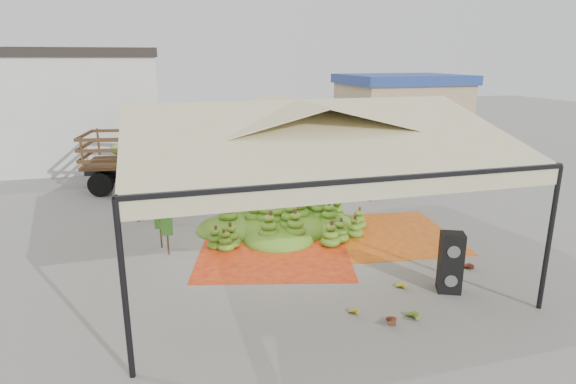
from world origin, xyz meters
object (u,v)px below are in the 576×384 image
object	(u,v)px
vendor	(270,185)
speaker_stack	(451,262)
truck_left	(181,152)
truck_right	(370,137)
banana_heap	(283,211)

from	to	relation	value
vendor	speaker_stack	bearing A→B (deg)	108.66
speaker_stack	truck_left	bearing A→B (deg)	139.27
vendor	truck_right	size ratio (longest dim) A/B	0.27
vendor	truck_left	distance (m)	4.90
speaker_stack	vendor	bearing A→B (deg)	134.84
speaker_stack	vendor	size ratio (longest dim) A/B	0.72
truck_left	truck_right	world-z (taller)	truck_left
vendor	truck_right	bearing A→B (deg)	-139.54
banana_heap	truck_left	world-z (taller)	truck_left
speaker_stack	truck_left	world-z (taller)	truck_left
vendor	truck_left	xyz separation A→B (m)	(-2.53, 4.17, 0.47)
vendor	truck_left	size ratio (longest dim) A/B	0.27
vendor	truck_left	bearing A→B (deg)	-60.58
banana_heap	speaker_stack	size ratio (longest dim) A/B	3.81
banana_heap	truck_left	bearing A→B (deg)	113.49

